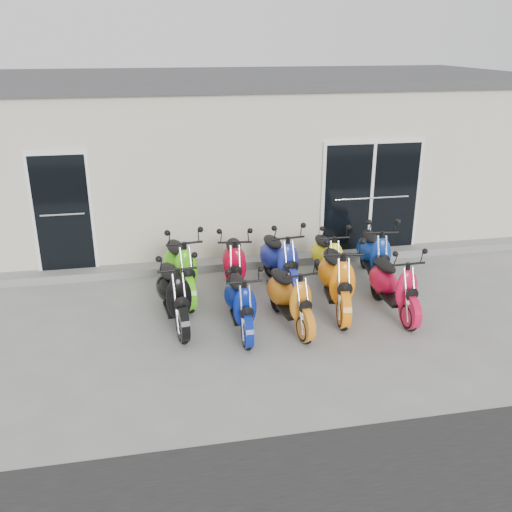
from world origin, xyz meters
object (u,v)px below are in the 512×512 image
object	(u,v)px
scooter_back_yellow	(328,251)
scooter_back_extra	(374,247)
scooter_back_green	(180,259)
scooter_front_blue	(240,295)
scooter_front_black	(174,285)
scooter_back_red	(234,256)
scooter_front_orange_b	(337,270)
scooter_front_orange_a	(290,289)
scooter_front_red	(394,278)
scooter_back_blue	(280,253)

from	to	relation	value
scooter_back_yellow	scooter_back_extra	xyz separation A→B (m)	(0.85, -0.06, 0.04)
scooter_back_green	scooter_back_extra	bearing A→B (deg)	-6.45
scooter_front_blue	scooter_front_black	bearing A→B (deg)	156.96
scooter_front_black	scooter_back_yellow	xyz separation A→B (m)	(2.77, 1.10, -0.06)
scooter_front_blue	scooter_back_yellow	world-z (taller)	scooter_back_yellow
scooter_front_black	scooter_back_red	bearing A→B (deg)	36.75
scooter_front_blue	scooter_front_orange_b	distance (m)	1.66
scooter_front_orange_a	scooter_front_orange_b	size ratio (longest dim) A/B	0.87
scooter_front_black	scooter_back_green	bearing A→B (deg)	73.18
scooter_back_red	scooter_front_orange_b	bearing A→B (deg)	-28.68
scooter_front_orange_a	scooter_back_extra	size ratio (longest dim) A/B	0.95
scooter_front_black	scooter_back_extra	bearing A→B (deg)	9.08
scooter_back_red	scooter_back_yellow	world-z (taller)	scooter_back_red
scooter_front_blue	scooter_back_red	bearing A→B (deg)	84.40
scooter_front_orange_a	scooter_back_yellow	distance (m)	1.83
scooter_front_orange_b	scooter_front_black	bearing A→B (deg)	-172.21
scooter_front_orange_a	scooter_front_red	xyz separation A→B (m)	(1.71, 0.08, 0.01)
scooter_back_green	scooter_back_yellow	bearing A→B (deg)	-4.89
scooter_back_blue	scooter_front_blue	bearing A→B (deg)	-129.04
scooter_front_blue	scooter_back_blue	distance (m)	1.70
scooter_front_red	scooter_back_green	size ratio (longest dim) A/B	0.91
scooter_front_black	scooter_back_red	size ratio (longest dim) A/B	1.02
scooter_back_red	scooter_back_extra	bearing A→B (deg)	7.12
scooter_front_orange_b	scooter_back_blue	xyz separation A→B (m)	(-0.68, 1.04, -0.04)
scooter_front_red	scooter_front_blue	bearing A→B (deg)	179.97
scooter_front_red	scooter_back_yellow	size ratio (longest dim) A/B	1.03
scooter_front_blue	scooter_back_green	bearing A→B (deg)	119.16
scooter_front_orange_b	scooter_back_green	bearing A→B (deg)	165.35
scooter_front_orange_a	scooter_back_blue	size ratio (longest dim) A/B	0.93
scooter_front_orange_a	scooter_back_blue	distance (m)	1.42
scooter_front_red	scooter_back_green	distance (m)	3.49
scooter_front_orange_b	scooter_back_yellow	bearing A→B (deg)	87.59
scooter_front_orange_a	scooter_back_green	xyz separation A→B (m)	(-1.54, 1.37, 0.07)
scooter_front_orange_a	scooter_back_yellow	bearing A→B (deg)	45.67
scooter_back_yellow	scooter_back_extra	world-z (taller)	scooter_back_extra
scooter_front_black	scooter_back_red	distance (m)	1.51
scooter_front_red	scooter_back_blue	xyz separation A→B (m)	(-1.53, 1.32, 0.04)
scooter_front_orange_b	scooter_front_blue	bearing A→B (deg)	-158.40
scooter_front_blue	scooter_back_red	distance (m)	1.45
scooter_front_red	scooter_back_yellow	distance (m)	1.54
scooter_front_red	scooter_back_yellow	xyz separation A→B (m)	(-0.64, 1.40, -0.02)
scooter_front_orange_a	scooter_back_green	distance (m)	2.06
scooter_front_black	scooter_back_extra	xyz separation A→B (m)	(3.62, 1.04, -0.01)
scooter_front_black	scooter_front_orange_a	distance (m)	1.75
scooter_back_yellow	scooter_front_orange_a	bearing A→B (deg)	-123.62
scooter_back_red	scooter_front_black	bearing A→B (deg)	-129.15
scooter_front_blue	scooter_back_extra	size ratio (longest dim) A/B	0.92
scooter_back_blue	scooter_back_yellow	size ratio (longest dim) A/B	1.09
scooter_front_black	scooter_back_red	world-z (taller)	scooter_front_black
scooter_front_orange_a	scooter_back_extra	bearing A→B (deg)	28.01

